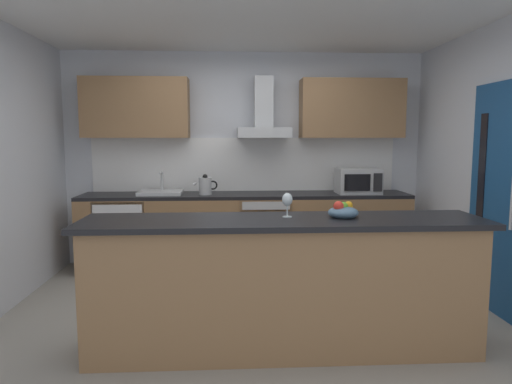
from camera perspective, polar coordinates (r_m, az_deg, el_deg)
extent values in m
cube|color=gray|center=(4.20, -0.49, -15.25)|extent=(5.40, 4.71, 0.02)
cube|color=white|center=(4.03, -0.53, 21.82)|extent=(5.40, 4.71, 0.02)
cube|color=silver|center=(5.81, -1.41, 4.17)|extent=(5.40, 0.12, 2.60)
cube|color=silver|center=(4.60, 28.90, 2.64)|extent=(0.12, 4.71, 2.60)
cube|color=white|center=(5.74, -1.39, 3.44)|extent=(3.74, 0.02, 0.66)
cube|color=olive|center=(5.54, -1.26, -5.04)|extent=(3.87, 0.60, 0.86)
cube|color=black|center=(5.47, -1.27, -0.41)|extent=(3.87, 0.60, 0.04)
cube|color=olive|center=(3.42, 3.43, -11.83)|extent=(2.79, 0.52, 0.95)
cube|color=black|center=(3.30, 3.49, -3.66)|extent=(2.89, 0.64, 0.04)
cube|color=olive|center=(5.69, -14.66, 10.05)|extent=(1.24, 0.32, 0.70)
cube|color=olive|center=(5.77, 11.76, 10.08)|extent=(1.24, 0.32, 0.70)
cube|color=navy|center=(4.60, 27.78, -0.74)|extent=(0.04, 0.85, 2.05)
cube|color=black|center=(4.78, 26.13, 0.85)|extent=(0.01, 0.11, 1.31)
cylinder|color=#B7BABC|center=(4.35, 29.16, -1.20)|extent=(0.03, 0.03, 0.45)
cube|color=slate|center=(5.53, 1.02, -4.75)|extent=(0.60, 0.56, 0.80)
cube|color=black|center=(5.25, 1.25, -6.07)|extent=(0.50, 0.02, 0.48)
cube|color=#B7BABC|center=(5.18, 1.26, -1.71)|extent=(0.54, 0.02, 0.09)
cylinder|color=#B7BABC|center=(5.17, 1.29, -3.56)|extent=(0.49, 0.02, 0.02)
cube|color=white|center=(5.66, -16.02, -5.10)|extent=(0.58, 0.56, 0.85)
cube|color=silver|center=(5.38, -16.70, -5.73)|extent=(0.55, 0.02, 0.80)
cylinder|color=#B7BABC|center=(5.31, -14.44, -5.36)|extent=(0.02, 0.02, 0.38)
cube|color=#B7BABC|center=(5.60, 12.52, 1.35)|extent=(0.50, 0.36, 0.30)
cube|color=black|center=(5.41, 12.45, 1.16)|extent=(0.30, 0.02, 0.19)
cube|color=black|center=(5.48, 14.87, 1.16)|extent=(0.10, 0.01, 0.21)
cube|color=silver|center=(5.50, -11.73, -0.07)|extent=(0.50, 0.40, 0.04)
cylinder|color=#B7BABC|center=(5.61, -11.56, 1.18)|extent=(0.03, 0.03, 0.26)
cylinder|color=#B7BABC|center=(5.52, -11.71, 2.34)|extent=(0.03, 0.16, 0.03)
cylinder|color=#B7BABC|center=(5.40, -6.32, 0.74)|extent=(0.15, 0.15, 0.20)
sphere|color=black|center=(5.39, -6.34, 1.92)|extent=(0.06, 0.06, 0.06)
cone|color=#B7BABC|center=(5.40, -7.39, 1.15)|extent=(0.09, 0.04, 0.07)
torus|color=black|center=(5.39, -5.37, 0.85)|extent=(0.11, 0.02, 0.11)
cube|color=#B7BABC|center=(5.51, 0.96, 7.36)|extent=(0.62, 0.45, 0.12)
cube|color=#B7BABC|center=(5.58, 0.93, 11.05)|extent=(0.22, 0.22, 0.60)
cylinder|color=silver|center=(3.36, 3.88, -3.07)|extent=(0.07, 0.07, 0.01)
cylinder|color=silver|center=(3.35, 3.89, -2.27)|extent=(0.01, 0.01, 0.09)
ellipsoid|color=silver|center=(3.34, 3.90, -0.92)|extent=(0.08, 0.08, 0.10)
ellipsoid|color=slate|center=(3.40, 10.75, -2.52)|extent=(0.22, 0.22, 0.09)
sphere|color=red|center=(3.36, 10.19, -1.76)|extent=(0.08, 0.08, 0.08)
sphere|color=orange|center=(3.43, 11.38, -1.66)|extent=(0.06, 0.06, 0.06)
sphere|color=#66B233|center=(3.39, 10.77, -1.74)|extent=(0.07, 0.07, 0.07)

